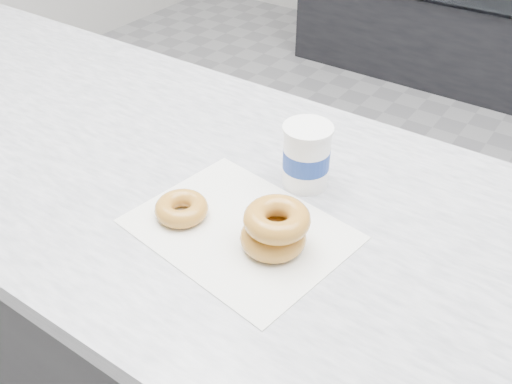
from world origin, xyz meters
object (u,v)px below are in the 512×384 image
counter (212,335)px  donut_single (182,208)px  donut_stack (275,228)px  coffee_cup (306,155)px

counter → donut_single: (0.04, -0.10, 0.47)m
counter → donut_stack: bearing=-20.1°
donut_single → donut_stack: bearing=8.7°
counter → coffee_cup: size_ratio=25.72×
counter → donut_single: bearing=-67.4°
donut_single → coffee_cup: (0.12, 0.20, 0.04)m
coffee_cup → counter: bearing=-155.4°
donut_stack → donut_single: bearing=-171.3°
counter → donut_stack: size_ratio=24.12×
counter → donut_stack: 0.54m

